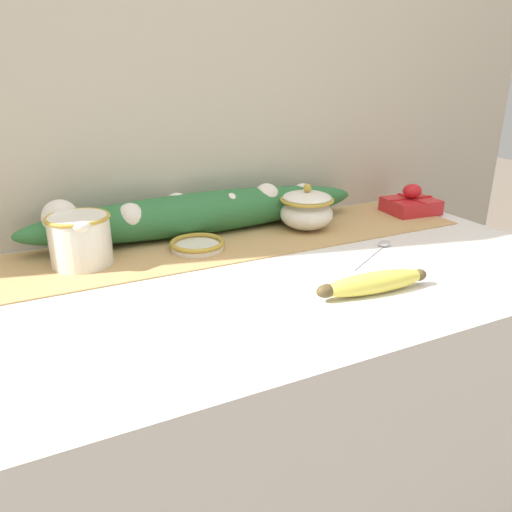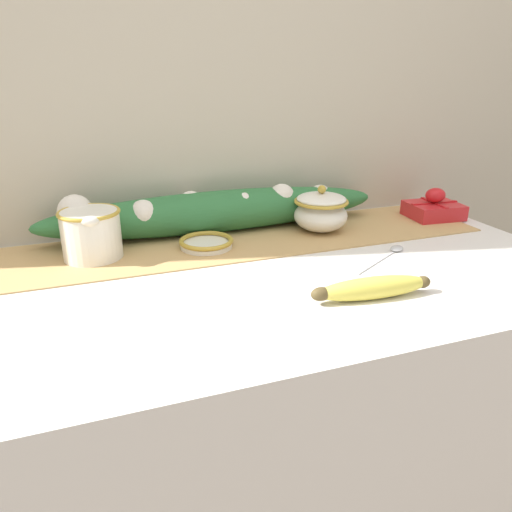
% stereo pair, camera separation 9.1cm
% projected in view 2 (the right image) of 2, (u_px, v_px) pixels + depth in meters
% --- Properties ---
extents(countertop, '(1.31, 0.67, 0.86)m').
position_uv_depth(countertop, '(257.00, 452.00, 1.12)').
color(countertop, silver).
rests_on(countertop, ground_plane).
extents(back_wall, '(2.11, 0.04, 2.40)m').
position_uv_depth(back_wall, '(204.00, 85.00, 1.16)').
color(back_wall, '#B7AD99').
rests_on(back_wall, ground_plane).
extents(table_runner, '(1.21, 0.26, 0.00)m').
position_uv_depth(table_runner, '(228.00, 242.00, 1.13)').
color(table_runner, tan).
rests_on(table_runner, countertop).
extents(cream_pitcher, '(0.12, 0.14, 0.10)m').
position_uv_depth(cream_pitcher, '(91.00, 232.00, 1.02)').
color(cream_pitcher, white).
rests_on(cream_pitcher, countertop).
extents(sugar_bowl, '(0.13, 0.13, 0.11)m').
position_uv_depth(sugar_bowl, '(321.00, 211.00, 1.19)').
color(sugar_bowl, white).
rests_on(sugar_bowl, countertop).
extents(small_dish, '(0.12, 0.12, 0.02)m').
position_uv_depth(small_dish, '(206.00, 243.00, 1.09)').
color(small_dish, white).
rests_on(small_dish, countertop).
extents(banana, '(0.22, 0.06, 0.04)m').
position_uv_depth(banana, '(372.00, 288.00, 0.85)').
color(banana, '#DBCC4C').
rests_on(banana, countertop).
extents(spoon, '(0.17, 0.11, 0.01)m').
position_uv_depth(spoon, '(393.00, 251.00, 1.07)').
color(spoon, '#B7B7BC').
rests_on(spoon, countertop).
extents(gift_box, '(0.14, 0.12, 0.08)m').
position_uv_depth(gift_box, '(434.00, 208.00, 1.31)').
color(gift_box, red).
rests_on(gift_box, countertop).
extents(poinsettia_garland, '(0.83, 0.11, 0.12)m').
position_uv_depth(poinsettia_garland, '(214.00, 211.00, 1.18)').
color(poinsettia_garland, '#2D6B38').
rests_on(poinsettia_garland, countertop).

